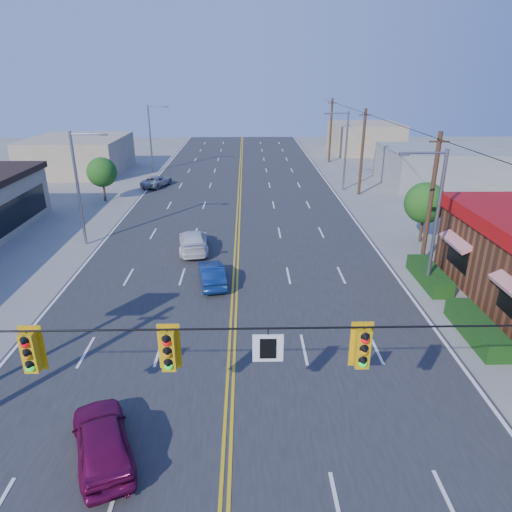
{
  "coord_description": "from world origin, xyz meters",
  "views": [
    {
      "loc": [
        0.71,
        -9.37,
        11.65
      ],
      "look_at": [
        1.21,
        13.96,
        2.2
      ],
      "focal_mm": 32.0,
      "sensor_mm": 36.0,
      "label": 1
    }
  ],
  "objects_px": {
    "car_magenta": "(102,441)",
    "car_silver": "(157,182)",
    "signal_span": "(214,368)",
    "car_blue": "(212,275)",
    "car_white": "(193,242)"
  },
  "relations": [
    {
      "from": "car_silver",
      "to": "car_white",
      "type": "bearing_deg",
      "value": 126.86
    },
    {
      "from": "signal_span",
      "to": "car_silver",
      "type": "distance_m",
      "value": 40.92
    },
    {
      "from": "signal_span",
      "to": "car_magenta",
      "type": "xyz_separation_m",
      "value": [
        -3.84,
        2.0,
        -4.18
      ]
    },
    {
      "from": "car_magenta",
      "to": "car_white",
      "type": "relative_size",
      "value": 0.87
    },
    {
      "from": "car_magenta",
      "to": "car_silver",
      "type": "relative_size",
      "value": 0.98
    },
    {
      "from": "car_white",
      "to": "car_blue",
      "type": "bearing_deg",
      "value": 99.71
    },
    {
      "from": "car_silver",
      "to": "car_magenta",
      "type": "bearing_deg",
      "value": 117.2
    },
    {
      "from": "signal_span",
      "to": "car_silver",
      "type": "bearing_deg",
      "value": 102.61
    },
    {
      "from": "car_white",
      "to": "car_magenta",
      "type": "bearing_deg",
      "value": 79.98
    },
    {
      "from": "car_blue",
      "to": "car_white",
      "type": "distance_m",
      "value": 5.7
    },
    {
      "from": "signal_span",
      "to": "car_blue",
      "type": "height_order",
      "value": "signal_span"
    },
    {
      "from": "car_magenta",
      "to": "car_silver",
      "type": "distance_m",
      "value": 38.05
    },
    {
      "from": "car_magenta",
      "to": "car_blue",
      "type": "xyz_separation_m",
      "value": [
        2.6,
        12.96,
        -0.07
      ]
    },
    {
      "from": "car_magenta",
      "to": "car_blue",
      "type": "relative_size",
      "value": 1.08
    },
    {
      "from": "car_silver",
      "to": "car_blue",
      "type": "bearing_deg",
      "value": 126.75
    }
  ]
}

